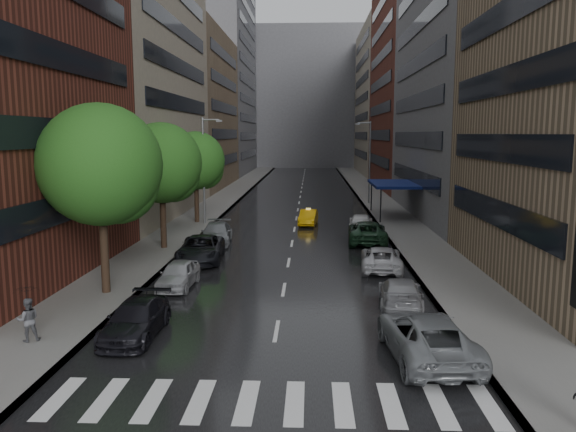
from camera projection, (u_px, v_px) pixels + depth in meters
The scene contains 18 objects.
ground at pixel (269, 373), 18.38m from camera, with size 220.00×220.00×0.00m, color gray.
road at pixel (300, 199), 67.81m from camera, with size 14.00×140.00×0.01m, color black.
sidewalk_left at pixel (226, 198), 68.16m from camera, with size 4.00×140.00×0.15m, color gray.
sidewalk_right at pixel (375, 198), 67.43m from camera, with size 4.00×140.00×0.15m, color gray.
crosswalk at pixel (271, 402), 16.40m from camera, with size 13.15×2.80×0.01m.
buildings_left at pixel (189, 72), 74.78m from camera, with size 8.00×108.00×38.00m.
buildings_right at pixel (419, 76), 71.64m from camera, with size 8.05×109.10×36.00m.
building_far at pixel (306, 99), 132.70m from camera, with size 40.00×14.00×32.00m, color slate.
tree_near at pixel (100, 165), 26.43m from camera, with size 5.80×5.80×9.24m.
tree_mid at pixel (161, 163), 37.20m from camera, with size 5.37×5.37×8.55m.
tree_far at pixel (196, 161), 48.26m from camera, with size 5.02×5.02×8.01m.
taxi at pixel (308, 217), 48.24m from camera, with size 1.39×3.99×1.31m, color #E3A10B.
parked_cars_left at pixel (194, 257), 32.41m from camera, with size 2.96×23.57×1.56m.
parked_cars_right at pixel (382, 259), 31.76m from camera, with size 3.11×31.64×1.60m.
ped_black_umbrella at pixel (27, 309), 20.68m from camera, with size 0.99×0.98×2.09m.
street_lamp_left at pixel (205, 168), 47.64m from camera, with size 1.74×0.22×9.00m.
street_lamp_right at pixel (369, 160), 61.84m from camera, with size 1.74×0.22×9.00m.
awning at pixel (393, 184), 52.16m from camera, with size 4.00×8.00×3.12m.
Camera 1 is at (1.34, -17.40, 7.79)m, focal length 35.00 mm.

